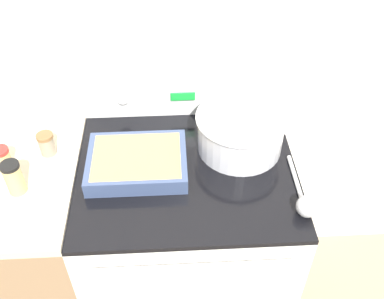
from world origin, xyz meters
name	(u,v)px	position (x,y,z in m)	size (l,w,h in m)	color
kitchen_wall	(181,24)	(0.00, 0.69, 1.25)	(8.00, 0.05, 2.50)	silver
stove_range	(187,245)	(0.00, 0.33, 0.46)	(0.74, 0.68, 0.92)	silver
control_panel	(183,93)	(0.00, 0.63, 1.00)	(0.74, 0.07, 0.17)	silver
side_counter	(27,252)	(-0.64, 0.33, 0.46)	(0.55, 0.65, 0.93)	#896B4C
mixing_bowl	(240,130)	(0.19, 0.41, 0.99)	(0.31, 0.31, 0.14)	silver
casserole_dish	(137,161)	(-0.16, 0.32, 0.95)	(0.33, 0.25, 0.06)	#38476B
ladle	(306,203)	(0.35, 0.12, 0.95)	(0.07, 0.28, 0.07)	#B7B7B7
spice_jar_brown_cap	(47,144)	(-0.47, 0.41, 0.97)	(0.06, 0.06, 0.08)	gray
spice_jar_black_cap	(14,178)	(-0.53, 0.24, 0.99)	(0.06, 0.06, 0.12)	tan
spice_jar_red_cap	(2,158)	(-0.60, 0.35, 0.97)	(0.06, 0.06, 0.08)	tan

